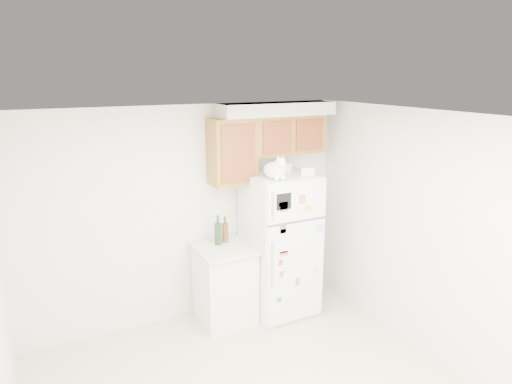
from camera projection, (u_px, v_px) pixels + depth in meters
room_shell at (270, 222)px, 3.66m from camera, size 3.84×4.04×2.52m
refrigerator at (280, 244)px, 5.43m from camera, size 0.76×0.78×1.70m
base_counter at (225, 283)px, 5.29m from camera, size 0.64×0.64×0.92m
cat at (276, 170)px, 4.99m from camera, size 0.27×0.40×0.28m
storage_box_back at (282, 167)px, 5.37m from camera, size 0.20×0.16×0.10m
storage_box_front at (307, 171)px, 5.21m from camera, size 0.18×0.16×0.09m
bottle_green at (218, 230)px, 5.20m from camera, size 0.08×0.08×0.34m
bottle_amber at (225, 229)px, 5.28m from camera, size 0.07×0.07×0.31m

